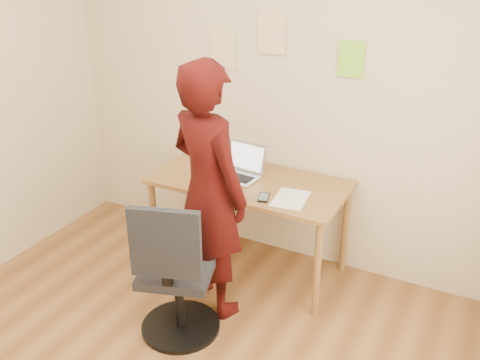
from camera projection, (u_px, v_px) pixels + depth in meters
The scene contains 10 objects.
room at pixel (121, 172), 2.46m from camera, with size 3.58×3.58×2.78m.
desk at pixel (249, 191), 3.87m from camera, with size 1.40×0.70×0.74m.
laptop at pixel (240, 169), 3.89m from camera, with size 0.34×0.31×0.23m.
paper_sheet at pixel (290, 199), 3.57m from camera, with size 0.21×0.30×0.00m, color white.
phone at pixel (264, 197), 3.57m from camera, with size 0.11×0.15×0.01m.
wall_note_left at pixel (223, 50), 3.95m from camera, with size 0.21×0.00×0.30m, color #E4C088.
wall_note_mid at pixel (272, 33), 3.72m from camera, with size 0.21×0.00×0.30m, color #E4C088.
wall_note_right at pixel (351, 59), 3.53m from camera, with size 0.18×0.00×0.24m, color #89D730.
office_chair at pixel (175, 280), 3.27m from camera, with size 0.55×0.56×0.98m.
person at pixel (209, 192), 3.40m from camera, with size 0.63×0.41×1.71m, color #320806.
Camera 1 is at (1.53, -1.74, 2.35)m, focal length 40.00 mm.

